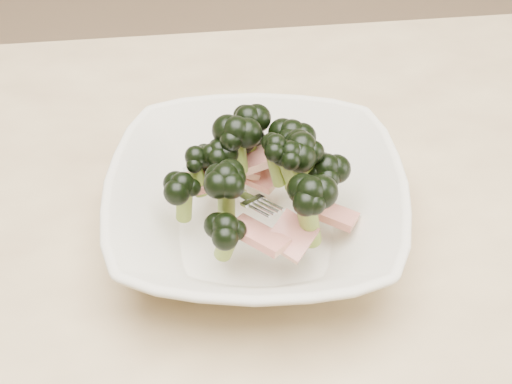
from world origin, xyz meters
TOP-DOWN VIEW (x-y plane):
  - dining_table at (0.00, 0.00)m, footprint 1.20×0.80m
  - broccoli_dish at (0.04, 0.05)m, footprint 0.29×0.29m

SIDE VIEW (x-z plane):
  - dining_table at x=0.00m, z-range 0.28..1.03m
  - broccoli_dish at x=0.04m, z-range 0.73..0.85m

